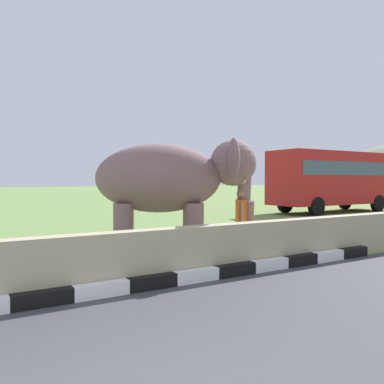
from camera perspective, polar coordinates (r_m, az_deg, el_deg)
striped_curb at (r=6.38m, az=-25.02°, el=-14.53°), size 16.20×0.20×0.24m
barrier_parapet at (r=7.20m, az=-6.16°, el=-9.40°), size 28.00×0.36×1.00m
elephant at (r=9.75m, az=-2.71°, el=1.74°), size 4.00×3.31×2.90m
person_handler at (r=9.98m, az=7.14°, el=-3.81°), size 0.41×0.59×1.66m
bus_red at (r=24.47m, az=19.72°, el=2.09°), size 8.26×2.64×3.50m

